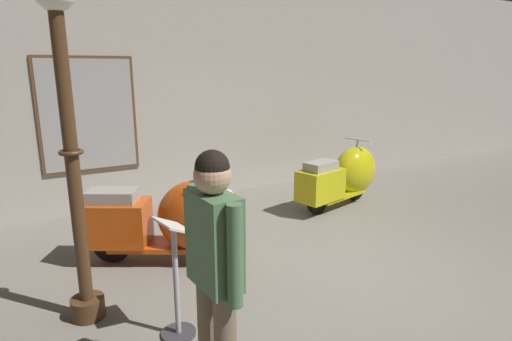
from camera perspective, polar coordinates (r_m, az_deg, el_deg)
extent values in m
plane|color=slate|center=(4.56, 13.19, -13.88)|extent=(60.00, 60.00, 0.00)
cube|color=#ADA89E|center=(7.04, -5.99, 11.76)|extent=(18.00, 0.20, 3.69)
cube|color=brown|center=(6.42, -22.12, 7.09)|extent=(1.33, 0.03, 1.64)
cube|color=#9E9E9E|center=(6.40, -22.10, 7.07)|extent=(1.25, 0.01, 1.56)
cylinder|color=black|center=(4.68, -7.01, -9.89)|extent=(0.42, 0.29, 0.44)
cylinder|color=silver|center=(4.68, -7.01, -9.89)|extent=(0.22, 0.19, 0.20)
cylinder|color=black|center=(4.92, -19.19, -9.37)|extent=(0.42, 0.29, 0.44)
cylinder|color=silver|center=(4.92, -19.19, -9.37)|extent=(0.22, 0.19, 0.20)
cube|color=#C6470F|center=(4.79, -13.24, -9.92)|extent=(1.09, 0.85, 0.05)
ellipsoid|color=#C6470F|center=(4.57, -7.80, -6.31)|extent=(1.07, 0.95, 0.83)
cube|color=#C6470F|center=(4.82, -18.92, -6.78)|extent=(0.86, 0.75, 0.48)
cube|color=gray|center=(4.73, -19.21, -3.32)|extent=(0.60, 0.52, 0.13)
sphere|color=silver|center=(4.47, -4.01, -3.63)|extent=(0.16, 0.16, 0.16)
cylinder|color=silver|center=(4.45, -7.55, -1.73)|extent=(0.05, 0.05, 0.30)
cylinder|color=silver|center=(4.42, -7.61, 0.18)|extent=(0.27, 0.43, 0.03)
cube|color=silver|center=(4.85, -7.32, -5.79)|extent=(0.64, 0.38, 0.03)
cylinder|color=black|center=(6.96, 13.58, -2.29)|extent=(0.42, 0.18, 0.41)
cylinder|color=silver|center=(6.96, 13.58, -2.29)|extent=(0.20, 0.14, 0.19)
cylinder|color=black|center=(6.20, 8.53, -4.04)|extent=(0.42, 0.18, 0.41)
cylinder|color=silver|center=(6.20, 8.53, -4.04)|extent=(0.20, 0.14, 0.19)
cube|color=gold|center=(6.58, 11.20, -3.29)|extent=(1.04, 0.59, 0.05)
ellipsoid|color=gold|center=(6.85, 13.48, -0.01)|extent=(0.96, 0.72, 0.78)
cube|color=gold|center=(6.17, 8.84, -1.96)|extent=(0.78, 0.56, 0.45)
cube|color=gray|center=(6.10, 8.94, 0.65)|extent=(0.55, 0.40, 0.12)
sphere|color=silver|center=(7.04, 14.89, 2.07)|extent=(0.15, 0.15, 0.15)
cylinder|color=silver|center=(6.80, 13.79, 2.97)|extent=(0.05, 0.05, 0.29)
cylinder|color=silver|center=(6.77, 13.86, 4.16)|extent=(0.14, 0.45, 0.03)
cube|color=silver|center=(7.00, 11.68, -0.05)|extent=(0.68, 0.17, 0.02)
cylinder|color=#472D19|center=(4.03, -22.14, -17.08)|extent=(0.28, 0.28, 0.18)
cylinder|color=#472D19|center=(3.58, -23.95, 0.50)|extent=(0.11, 0.11, 2.32)
torus|color=#472D19|center=(3.56, -24.13, 2.32)|extent=(0.19, 0.19, 0.04)
cylinder|color=#72604C|center=(2.87, -6.60, -20.24)|extent=(0.14, 0.14, 0.82)
cube|color=#4C724C|center=(2.49, -5.79, -9.56)|extent=(0.23, 0.40, 0.58)
cylinder|color=#4C724C|center=(2.30, -2.93, -11.75)|extent=(0.09, 0.09, 0.60)
cylinder|color=#4C724C|center=(2.68, -8.22, -8.06)|extent=(0.09, 0.09, 0.60)
sphere|color=tan|center=(2.36, -6.03, -0.73)|extent=(0.22, 0.22, 0.22)
sphere|color=black|center=(2.35, -6.06, 0.44)|extent=(0.20, 0.20, 0.20)
cylinder|color=#333338|center=(3.65, -10.61, -21.17)|extent=(0.28, 0.28, 0.02)
cylinder|color=#A5A5AD|center=(3.41, -10.96, -14.82)|extent=(0.04, 0.04, 0.90)
cube|color=silver|center=(3.22, -11.34, -7.48)|extent=(0.27, 0.35, 0.12)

